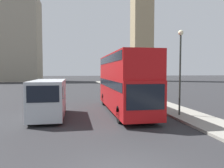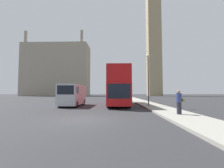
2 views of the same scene
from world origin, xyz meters
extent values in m
cube|color=tan|center=(20.70, 64.19, 25.55)|extent=(6.28, 6.28, 51.11)
cube|color=#B71114|center=(2.32, 10.32, 1.47)|extent=(2.46, 10.31, 2.35)
cube|color=#B71114|center=(2.32, 10.32, 3.54)|extent=(2.46, 10.10, 1.78)
cube|color=black|center=(2.32, 10.32, 2.22)|extent=(2.50, 9.90, 0.55)
cube|color=black|center=(2.32, 10.32, 4.05)|extent=(2.50, 9.69, 0.55)
cube|color=black|center=(2.32, 5.15, 1.75)|extent=(2.17, 0.03, 1.41)
cylinder|color=black|center=(1.43, 6.71, 0.53)|extent=(0.69, 1.06, 1.06)
cylinder|color=black|center=(3.20, 6.71, 0.53)|extent=(0.69, 1.06, 1.06)
cylinder|color=black|center=(1.43, 13.93, 0.53)|extent=(0.69, 1.06, 1.06)
cylinder|color=black|center=(3.20, 13.93, 0.53)|extent=(0.69, 1.06, 1.06)
cube|color=#B2B7BC|center=(-3.20, 9.04, 1.37)|extent=(2.06, 5.37, 2.35)
cube|color=black|center=(-3.20, 6.34, 1.89)|extent=(1.75, 0.02, 0.94)
cube|color=black|center=(-3.20, 7.30, 1.89)|extent=(2.09, 0.97, 0.75)
cylinder|color=black|center=(-3.97, 7.22, 0.36)|extent=(0.51, 0.72, 0.72)
cylinder|color=black|center=(-2.43, 7.22, 0.36)|extent=(0.51, 0.72, 0.72)
cylinder|color=black|center=(-3.97, 10.87, 0.36)|extent=(0.51, 0.72, 0.72)
cylinder|color=black|center=(-2.43, 10.87, 0.36)|extent=(0.51, 0.72, 0.72)
cylinder|color=#2D332D|center=(5.64, 7.79, 2.86)|extent=(0.12, 0.12, 5.42)
sphere|color=beige|center=(5.64, 7.79, 5.75)|extent=(0.36, 0.36, 0.36)
camera|label=1|loc=(-1.49, -6.10, 3.14)|focal=35.00mm
camera|label=2|loc=(2.02, -8.96, 1.61)|focal=24.00mm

